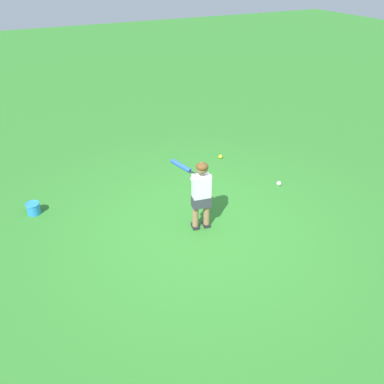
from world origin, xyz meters
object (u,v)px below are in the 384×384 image
object	(u,v)px
play_ball_midfield	(279,183)
toy_bucket	(33,208)
child_batter	(200,189)
play_ball_behind_batter	(220,157)

from	to	relation	value
play_ball_midfield	toy_bucket	size ratio (longest dim) A/B	0.37
play_ball_midfield	toy_bucket	world-z (taller)	toy_bucket
child_batter	play_ball_midfield	distance (m)	1.95
child_batter	play_ball_midfield	xyz separation A→B (m)	(1.79, 0.45, -0.61)
play_ball_behind_batter	toy_bucket	bearing A→B (deg)	-174.03
play_ball_midfield	play_ball_behind_batter	world-z (taller)	play_ball_midfield
play_ball_midfield	play_ball_behind_batter	xyz separation A→B (m)	(-0.40, 1.37, -0.00)
play_ball_behind_batter	play_ball_midfield	bearing A→B (deg)	-73.80
child_batter	toy_bucket	bearing A→B (deg)	146.44
toy_bucket	play_ball_midfield	bearing A→B (deg)	-14.07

